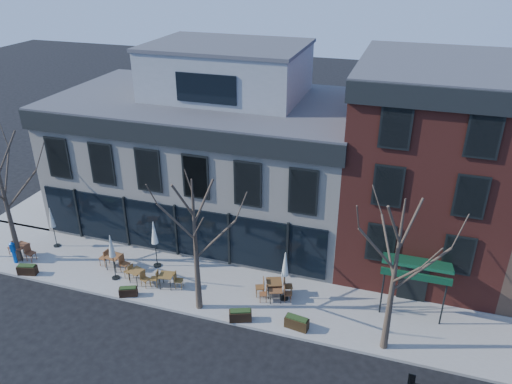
% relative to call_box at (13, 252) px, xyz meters
% --- Properties ---
extents(ground, '(120.00, 120.00, 0.00)m').
position_rel_call_box_xyz_m(ground, '(8.54, 3.49, -0.87)').
color(ground, black).
rests_on(ground, ground).
extents(sidewalk_front, '(33.50, 4.70, 0.15)m').
position_rel_call_box_xyz_m(sidewalk_front, '(11.79, 1.34, -0.80)').
color(sidewalk_front, gray).
rests_on(sidewalk_front, ground).
extents(sidewalk_side, '(4.50, 12.00, 0.15)m').
position_rel_call_box_xyz_m(sidewalk_side, '(-2.71, 9.49, -0.80)').
color(sidewalk_side, gray).
rests_on(sidewalk_side, ground).
extents(corner_building, '(18.39, 10.39, 11.10)m').
position_rel_call_box_xyz_m(corner_building, '(8.61, 8.56, 3.85)').
color(corner_building, beige).
rests_on(corner_building, ground).
extents(red_brick_building, '(8.20, 11.78, 11.18)m').
position_rel_call_box_xyz_m(red_brick_building, '(21.54, 8.47, 4.76)').
color(red_brick_building, maroon).
rests_on(red_brick_building, ground).
extents(tree_corner, '(3.93, 3.98, 7.92)m').
position_rel_call_box_xyz_m(tree_corner, '(0.05, 0.29, 3.38)').
color(tree_corner, '#382B21').
rests_on(tree_corner, sidewalk_front).
extents(tree_mid, '(3.50, 3.55, 7.04)m').
position_rel_call_box_xyz_m(tree_mid, '(11.55, -0.41, 2.92)').
color(tree_mid, '#382B21').
rests_on(tree_mid, sidewalk_front).
extents(tree_right, '(3.72, 3.77, 7.48)m').
position_rel_call_box_xyz_m(tree_right, '(20.55, -0.41, 3.15)').
color(tree_right, '#382B21').
rests_on(tree_right, sidewalk_front).
extents(call_box, '(0.27, 0.27, 1.36)m').
position_rel_call_box_xyz_m(call_box, '(0.00, 0.00, 0.00)').
color(call_box, '#0D4CB3').
rests_on(call_box, sidewalk_front).
extents(cafe_set_0, '(1.96, 0.87, 1.01)m').
position_rel_call_box_xyz_m(cafe_set_0, '(0.04, 0.55, -0.20)').
color(cafe_set_0, brown).
rests_on(cafe_set_0, sidewalk_front).
extents(cafe_set_1, '(1.98, 0.87, 1.02)m').
position_rel_call_box_xyz_m(cafe_set_1, '(5.72, 1.22, -0.20)').
color(cafe_set_1, brown).
rests_on(cafe_set_1, sidewalk_front).
extents(cafe_set_2, '(1.75, 0.90, 0.90)m').
position_rel_call_box_xyz_m(cafe_set_2, '(7.55, 0.48, -0.26)').
color(cafe_set_2, brown).
rests_on(cafe_set_2, sidewalk_front).
extents(cafe_set_3, '(1.83, 0.83, 0.94)m').
position_rel_call_box_xyz_m(cafe_set_3, '(9.25, 0.59, -0.24)').
color(cafe_set_3, brown).
rests_on(cafe_set_3, sidewalk_front).
extents(cafe_set_4, '(1.71, 0.93, 0.88)m').
position_rel_call_box_xyz_m(cafe_set_4, '(15.02, 1.21, -0.27)').
color(cafe_set_4, brown).
rests_on(cafe_set_4, sidewalk_front).
extents(cafe_set_5, '(2.00, 1.16, 1.03)m').
position_rel_call_box_xyz_m(cafe_set_5, '(14.81, 1.66, -0.19)').
color(cafe_set_5, brown).
rests_on(cafe_set_5, sidewalk_front).
extents(umbrella_0, '(0.41, 0.41, 2.57)m').
position_rel_call_box_xyz_m(umbrella_0, '(1.12, 2.17, 1.09)').
color(umbrella_0, black).
rests_on(umbrella_0, sidewalk_front).
extents(umbrella_1, '(0.43, 0.43, 2.70)m').
position_rel_call_box_xyz_m(umbrella_1, '(6.25, 0.42, 1.18)').
color(umbrella_1, black).
rests_on(umbrella_1, sidewalk_front).
extents(umbrella_2, '(0.46, 0.46, 2.85)m').
position_rel_call_box_xyz_m(umbrella_2, '(7.84, 2.17, 1.29)').
color(umbrella_2, black).
rests_on(umbrella_2, sidewalk_front).
extents(umbrella_4, '(0.45, 0.45, 2.80)m').
position_rel_call_box_xyz_m(umbrella_4, '(15.40, 1.51, 1.26)').
color(umbrella_4, black).
rests_on(umbrella_4, sidewalk_front).
extents(planter_0, '(1.10, 0.64, 0.58)m').
position_rel_call_box_xyz_m(planter_0, '(1.44, -0.71, -0.44)').
color(planter_0, black).
rests_on(planter_0, sidewalk_front).
extents(planter_1, '(0.99, 0.70, 0.51)m').
position_rel_call_box_xyz_m(planter_1, '(7.70, -0.69, -0.47)').
color(planter_1, black).
rests_on(planter_1, sidewalk_front).
extents(planter_2, '(1.16, 0.78, 0.60)m').
position_rel_call_box_xyz_m(planter_2, '(13.82, -0.71, -0.42)').
color(planter_2, black).
rests_on(planter_2, sidewalk_front).
extents(planter_3, '(1.17, 0.60, 0.62)m').
position_rel_call_box_xyz_m(planter_3, '(16.52, -0.40, -0.41)').
color(planter_3, black).
rests_on(planter_3, sidewalk_front).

